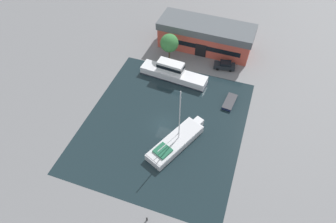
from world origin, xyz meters
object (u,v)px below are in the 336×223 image
Objects in this scene: warehouse_building at (206,36)px; sailboat_moored at (176,142)px; motor_cruiser at (173,73)px; small_dinghy at (230,102)px; quay_tree_near_building at (169,43)px; parked_car at (225,65)px.

sailboat_moored reaches higher than warehouse_building.
small_dinghy is at bearing -99.68° from motor_cruiser.
small_dinghy is at bearing -58.83° from warehouse_building.
quay_tree_near_building is 6.46m from motor_cruiser.
parked_car is 21.94m from sailboat_moored.
parked_car is at bearing 104.87° from sailboat_moored.
sailboat_moored is 0.86× the size of motor_cruiser.
warehouse_building reaches higher than small_dinghy.
parked_car is 0.38× the size of sailboat_moored.
quay_tree_near_building reaches higher than parked_car.
parked_car is at bearing -65.73° from small_dinghy.
motor_cruiser reaches higher than parked_car.
motor_cruiser is at bearing -8.13° from small_dinghy.
parked_car is (5.74, -5.77, -2.15)m from warehouse_building.
sailboat_moored is (8.27, -20.54, -3.57)m from quay_tree_near_building.
motor_cruiser reaches higher than small_dinghy.
warehouse_building reaches higher than motor_cruiser.
warehouse_building is 3.31× the size of quay_tree_near_building.
quay_tree_near_building is 1.37× the size of parked_car.
motor_cruiser is (-5.75, 15.38, 0.61)m from sailboat_moored.
motor_cruiser is (-3.46, -12.06, -1.64)m from warehouse_building.
sailboat_moored reaches higher than parked_car.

